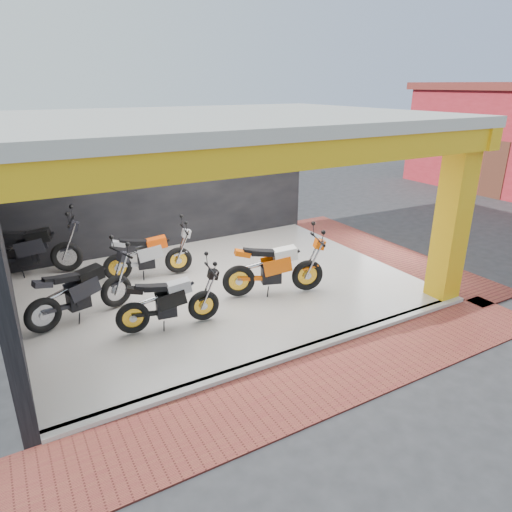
{
  "coord_description": "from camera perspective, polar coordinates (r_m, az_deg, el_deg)",
  "views": [
    {
      "loc": [
        -3.92,
        -6.32,
        4.23
      ],
      "look_at": [
        0.47,
        1.32,
        0.9
      ],
      "focal_mm": 32.0,
      "sensor_mm": 36.0,
      "label": 1
    }
  ],
  "objects": [
    {
      "name": "ground",
      "position": [
        8.55,
        1.68,
        -8.95
      ],
      "size": [
        80.0,
        80.0,
        0.0
      ],
      "primitive_type": "plane",
      "color": "#2D2D30",
      "rests_on": "ground"
    },
    {
      "name": "showroom_floor",
      "position": [
        10.1,
        -4.26,
        -3.81
      ],
      "size": [
        8.0,
        6.0,
        0.1
      ],
      "primitive_type": "cube",
      "color": "silver",
      "rests_on": "ground"
    },
    {
      "name": "showroom_ceiling",
      "position": [
        9.21,
        -4.87,
        16.71
      ],
      "size": [
        8.4,
        6.4,
        0.2
      ],
      "primitive_type": "cube",
      "color": "beige",
      "rests_on": "corner_column"
    },
    {
      "name": "back_wall",
      "position": [
        12.32,
        -10.85,
        8.73
      ],
      "size": [
        8.2,
        0.2,
        3.5
      ],
      "primitive_type": "cube",
      "color": "black",
      "rests_on": "ground"
    },
    {
      "name": "corner_column",
      "position": [
        9.79,
        23.36,
        4.32
      ],
      "size": [
        0.5,
        0.5,
        3.5
      ],
      "primitive_type": "cube",
      "color": "gold",
      "rests_on": "ground"
    },
    {
      "name": "header_beam_front",
      "position": [
        6.67,
        6.58,
        12.55
      ],
      "size": [
        8.4,
        0.3,
        0.4
      ],
      "primitive_type": "cube",
      "color": "gold",
      "rests_on": "corner_column"
    },
    {
      "name": "header_beam_right",
      "position": [
        11.52,
        14.18,
        15.48
      ],
      "size": [
        0.3,
        6.4,
        0.4
      ],
      "primitive_type": "cube",
      "color": "gold",
      "rests_on": "corner_column"
    },
    {
      "name": "floor_kerb",
      "position": [
        7.8,
        5.68,
        -11.81
      ],
      "size": [
        8.0,
        0.2,
        0.1
      ],
      "primitive_type": "cube",
      "color": "silver",
      "rests_on": "ground"
    },
    {
      "name": "paver_front",
      "position": [
        7.32,
        9.32,
        -14.8
      ],
      "size": [
        9.0,
        1.4,
        0.03
      ],
      "primitive_type": "cube",
      "color": "maroon",
      "rests_on": "ground"
    },
    {
      "name": "paver_right",
      "position": [
        12.76,
        15.51,
        0.64
      ],
      "size": [
        1.4,
        7.0,
        0.03
      ],
      "primitive_type": "cube",
      "color": "maroon",
      "rests_on": "ground"
    },
    {
      "name": "moto_hero",
      "position": [
        9.53,
        6.51,
        -0.59
      ],
      "size": [
        2.41,
        1.5,
        1.38
      ],
      "primitive_type": null,
      "rotation": [
        0.0,
        0.0,
        -0.32
      ],
      "color": "#EC5B09",
      "rests_on": "showroom_floor"
    },
    {
      "name": "moto_row_a",
      "position": [
        8.36,
        -6.64,
        -4.41
      ],
      "size": [
        2.05,
        1.0,
        1.2
      ],
      "primitive_type": null,
      "rotation": [
        0.0,
        0.0,
        -0.14
      ],
      "color": "black",
      "rests_on": "showroom_floor"
    },
    {
      "name": "moto_row_b",
      "position": [
        9.2,
        -17.25,
        -2.42
      ],
      "size": [
        2.31,
        1.34,
        1.33
      ],
      "primitive_type": null,
      "rotation": [
        0.0,
        0.0,
        0.26
      ],
      "color": "black",
      "rests_on": "showroom_floor"
    },
    {
      "name": "moto_row_c",
      "position": [
        10.53,
        -9.75,
        1.02
      ],
      "size": [
        2.2,
        1.15,
        1.28
      ],
      "primitive_type": null,
      "rotation": [
        0.0,
        0.0,
        -0.19
      ],
      "color": "#AEB1B7",
      "rests_on": "showroom_floor"
    },
    {
      "name": "moto_row_d",
      "position": [
        11.32,
        -22.79,
        1.57
      ],
      "size": [
        2.54,
        1.5,
        1.46
      ],
      "primitive_type": null,
      "rotation": [
        0.0,
        0.0,
        -0.27
      ],
      "color": "black",
      "rests_on": "showroom_floor"
    }
  ]
}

